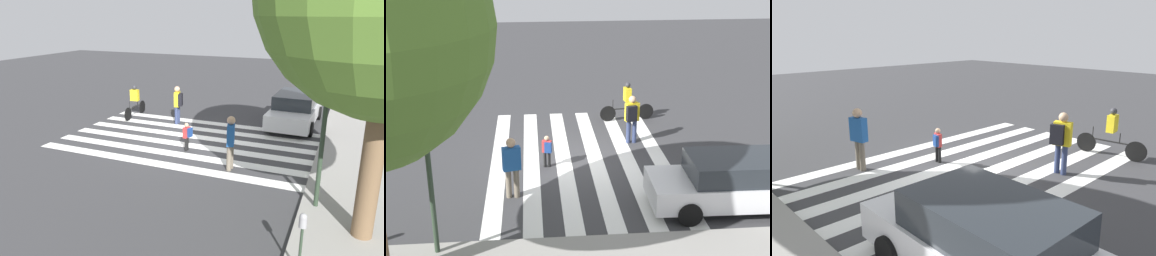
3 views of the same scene
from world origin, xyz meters
TOP-DOWN VIEW (x-y plane):
  - ground_plane at (0.00, 0.00)m, footprint 60.00×60.00m
  - crosswalk_stripes at (0.00, 0.00)m, footprint 5.93×10.00m
  - pedestrian_adult_yellow_jacket at (2.18, 2.48)m, footprint 0.55×0.34m
  - pedestrian_adult_tall_backpack at (1.10, 0.45)m, footprint 0.33×0.31m
  - pedestrian_adult_blue_shirt at (-2.02, -1.42)m, footprint 0.53×0.50m
  - cyclist_near_curb at (-2.31, -3.92)m, footprint 2.24×0.42m
  - car_parked_dark_suv at (-3.97, 3.64)m, footprint 4.79×2.08m

SIDE VIEW (x-z plane):
  - ground_plane at x=0.00m, z-range 0.00..0.00m
  - crosswalk_stripes at x=0.00m, z-range 0.00..0.01m
  - pedestrian_adult_tall_backpack at x=1.10m, z-range 0.09..1.18m
  - car_parked_dark_suv at x=-3.97m, z-range 0.01..1.53m
  - cyclist_near_curb at x=-2.31m, z-range 0.06..1.66m
  - pedestrian_adult_yellow_jacket at x=2.18m, z-range 0.12..1.95m
  - pedestrian_adult_blue_shirt at x=-2.02m, z-range 0.15..1.93m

